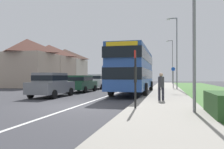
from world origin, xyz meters
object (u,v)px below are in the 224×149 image
at_px(bus_stop_sign, 135,75).
at_px(street_lamp_near, 191,5).
at_px(parked_car_dark_green, 81,83).
at_px(street_lamp_mid, 176,49).
at_px(double_decker_bus, 134,68).
at_px(pedestrian_walking_away, 161,81).
at_px(parked_car_white, 97,81).
at_px(pedestrian_at_stop, 161,85).
at_px(cycle_route_sign, 173,77).
at_px(parked_car_grey, 51,84).
at_px(street_lamp_far, 172,59).

bearing_deg(bus_stop_sign, street_lamp_near, -12.06).
xyz_separation_m(parked_car_dark_green, street_lamp_mid, (8.77, 5.20, 3.58)).
distance_m(double_decker_bus, parked_car_dark_green, 5.28).
bearing_deg(pedestrian_walking_away, street_lamp_mid, 26.43).
height_order(parked_car_dark_green, street_lamp_near, street_lamp_near).
bearing_deg(street_lamp_near, parked_car_white, 118.66).
xyz_separation_m(pedestrian_at_stop, cycle_route_sign, (1.07, 13.37, 0.45)).
height_order(pedestrian_walking_away, street_lamp_near, street_lamp_near).
xyz_separation_m(parked_car_grey, parked_car_dark_green, (0.19, 5.26, -0.07)).
relative_size(parked_car_white, street_lamp_near, 0.55).
bearing_deg(pedestrian_at_stop, parked_car_dark_green, 137.94).
bearing_deg(street_lamp_mid, parked_car_dark_green, -149.35).
height_order(double_decker_bus, bus_stop_sign, double_decker_bus).
relative_size(pedestrian_walking_away, street_lamp_mid, 0.21).
height_order(pedestrian_at_stop, street_lamp_near, street_lamp_near).
relative_size(double_decker_bus, pedestrian_walking_away, 6.36).
height_order(parked_car_white, street_lamp_far, street_lamp_far).
height_order(parked_car_grey, parked_car_white, parked_car_grey).
bearing_deg(street_lamp_mid, cycle_route_sign, 99.43).
height_order(double_decker_bus, parked_car_grey, double_decker_bus).
xyz_separation_m(pedestrian_walking_away, street_lamp_mid, (1.56, 0.78, 3.46)).
height_order(bus_stop_sign, street_lamp_far, street_lamp_far).
distance_m(double_decker_bus, street_lamp_near, 10.68).
bearing_deg(bus_stop_sign, double_decker_bus, 98.55).
bearing_deg(pedestrian_at_stop, street_lamp_far, 87.41).
xyz_separation_m(double_decker_bus, parked_car_dark_green, (-5.06, 0.84, -1.28)).
bearing_deg(pedestrian_walking_away, street_lamp_near, -84.49).
height_order(pedestrian_walking_away, street_lamp_far, street_lamp_far).
height_order(street_lamp_near, street_lamp_far, street_lamp_far).
distance_m(pedestrian_at_stop, street_lamp_mid, 12.49).
distance_m(parked_car_grey, street_lamp_near, 10.89).
bearing_deg(street_lamp_far, parked_car_grey, -107.57).
height_order(double_decker_bus, street_lamp_near, street_lamp_near).
height_order(bus_stop_sign, street_lamp_mid, street_lamp_mid).
height_order(bus_stop_sign, cycle_route_sign, bus_stop_sign).
bearing_deg(street_lamp_near, pedestrian_walking_away, 95.51).
bearing_deg(street_lamp_near, parked_car_dark_green, 129.04).
bearing_deg(pedestrian_walking_away, double_decker_bus, -112.25).
relative_size(double_decker_bus, street_lamp_mid, 1.37).
relative_size(parked_car_dark_green, pedestrian_at_stop, 2.61).
bearing_deg(double_decker_bus, bus_stop_sign, -81.45).
xyz_separation_m(parked_car_grey, bus_stop_sign, (6.66, -4.96, 0.60)).
distance_m(bus_stop_sign, street_lamp_near, 3.47).
bearing_deg(street_lamp_far, street_lamp_mid, -90.14).
relative_size(street_lamp_mid, street_lamp_far, 0.95).
xyz_separation_m(parked_car_dark_green, street_lamp_far, (8.82, 23.19, 3.77)).
bearing_deg(street_lamp_near, double_decker_bus, 110.15).
bearing_deg(street_lamp_mid, pedestrian_walking_away, -153.57).
xyz_separation_m(pedestrian_at_stop, street_lamp_near, (1.21, -3.96, 3.20)).
height_order(street_lamp_near, street_lamp_mid, street_lamp_mid).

